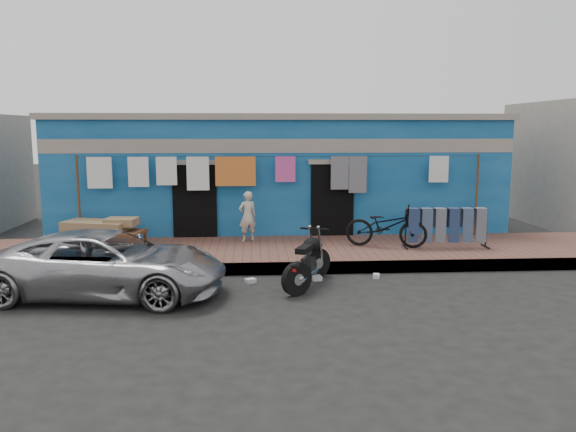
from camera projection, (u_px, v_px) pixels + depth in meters
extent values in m
plane|color=black|center=(295.00, 296.00, 10.07)|extent=(80.00, 80.00, 0.00)
cube|color=brown|center=(285.00, 253.00, 13.01)|extent=(28.00, 3.00, 0.25)
cube|color=gray|center=(289.00, 268.00, 11.58)|extent=(28.00, 0.10, 0.25)
cube|color=#124E86|center=(277.00, 176.00, 16.72)|extent=(12.00, 5.00, 3.20)
cube|color=#9E9384|center=(281.00, 146.00, 14.17)|extent=(12.00, 0.14, 0.35)
cube|color=#9E9384|center=(277.00, 118.00, 16.47)|extent=(12.20, 5.20, 0.16)
cube|color=black|center=(195.00, 206.00, 14.18)|extent=(1.10, 0.10, 2.10)
cube|color=black|center=(332.00, 205.00, 14.41)|extent=(1.10, 0.10, 2.10)
cylinder|color=brown|center=(79.00, 198.00, 13.74)|extent=(0.06, 0.06, 2.10)
cylinder|color=brown|center=(477.00, 195.00, 14.38)|extent=(0.06, 0.06, 2.10)
cylinder|color=black|center=(282.00, 156.00, 13.90)|extent=(10.00, 0.01, 0.01)
cube|color=silver|center=(99.00, 173.00, 13.68)|extent=(0.60, 0.02, 0.77)
cube|color=silver|center=(138.00, 172.00, 13.73)|extent=(0.50, 0.02, 0.74)
cube|color=silver|center=(166.00, 171.00, 13.78)|extent=(0.50, 0.02, 0.70)
cube|color=silver|center=(198.00, 174.00, 13.83)|extent=(0.55, 0.02, 0.83)
cube|color=#CC4C26|center=(235.00, 171.00, 13.89)|extent=(1.00, 0.02, 0.73)
cube|color=#CA4994|center=(285.00, 169.00, 13.96)|extent=(0.50, 0.02, 0.64)
cube|color=slate|center=(340.00, 173.00, 14.06)|extent=(0.45, 0.02, 0.84)
cube|color=slate|center=(358.00, 175.00, 14.10)|extent=(0.45, 0.02, 0.92)
cube|color=silver|center=(439.00, 169.00, 14.21)|extent=(0.50, 0.02, 0.67)
imported|color=#A8A8AC|center=(108.00, 263.00, 10.01)|extent=(4.51, 2.50, 1.21)
imported|color=beige|center=(248.00, 216.00, 13.69)|extent=(0.52, 0.43, 1.23)
imported|color=black|center=(386.00, 221.00, 13.02)|extent=(1.97, 1.16, 1.20)
cube|color=silver|center=(251.00, 281.00, 10.93)|extent=(0.24, 0.22, 0.09)
cube|color=silver|center=(376.00, 276.00, 11.29)|extent=(0.16, 0.19, 0.08)
cube|color=silver|center=(316.00, 278.00, 11.15)|extent=(0.22, 0.26, 0.09)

